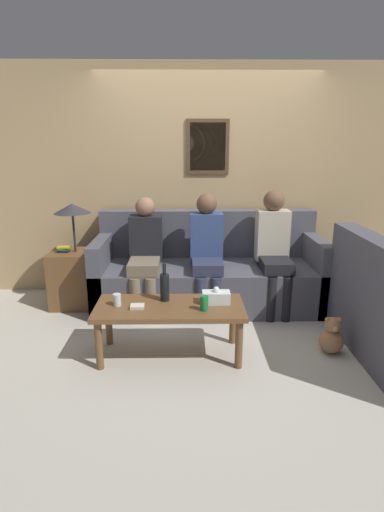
% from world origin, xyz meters
% --- Properties ---
extents(ground_plane, '(16.00, 16.00, 0.00)m').
position_xyz_m(ground_plane, '(0.00, 0.00, 0.00)').
color(ground_plane, beige).
extents(wall_back, '(9.00, 0.08, 2.60)m').
position_xyz_m(wall_back, '(0.00, 1.03, 1.30)').
color(wall_back, tan).
rests_on(wall_back, ground_plane).
extents(couch_main, '(2.44, 0.92, 1.01)m').
position_xyz_m(couch_main, '(0.00, 0.55, 0.34)').
color(couch_main, '#4C4C56').
rests_on(couch_main, ground_plane).
extents(coffee_table, '(1.23, 0.54, 0.45)m').
position_xyz_m(coffee_table, '(-0.39, -0.61, 0.39)').
color(coffee_table, brown).
rests_on(coffee_table, ground_plane).
extents(side_table_with_lamp, '(0.46, 0.44, 1.13)m').
position_xyz_m(side_table_with_lamp, '(-1.49, 0.50, 0.39)').
color(side_table_with_lamp, brown).
rests_on(side_table_with_lamp, ground_plane).
extents(wine_bottle, '(0.08, 0.08, 0.33)m').
position_xyz_m(wine_bottle, '(-0.43, -0.49, 0.58)').
color(wine_bottle, black).
rests_on(wine_bottle, coffee_table).
extents(drinking_glass, '(0.06, 0.06, 0.10)m').
position_xyz_m(drinking_glass, '(-0.82, -0.60, 0.50)').
color(drinking_glass, silver).
rests_on(drinking_glass, coffee_table).
extents(book_stack, '(0.11, 0.09, 0.03)m').
position_xyz_m(book_stack, '(-0.65, -0.66, 0.46)').
color(book_stack, beige).
rests_on(book_stack, coffee_table).
extents(soda_can, '(0.07, 0.07, 0.12)m').
position_xyz_m(soda_can, '(-0.11, -0.71, 0.51)').
color(soda_can, '#197A38').
rests_on(soda_can, coffee_table).
extents(tissue_box, '(0.23, 0.12, 0.15)m').
position_xyz_m(tissue_box, '(0.00, -0.56, 0.50)').
color(tissue_box, silver).
rests_on(tissue_box, coffee_table).
extents(person_left, '(0.34, 0.64, 1.20)m').
position_xyz_m(person_left, '(-0.68, 0.38, 0.66)').
color(person_left, '#756651').
rests_on(person_left, ground_plane).
extents(person_middle, '(0.34, 0.58, 1.24)m').
position_xyz_m(person_middle, '(-0.03, 0.35, 0.68)').
color(person_middle, '#2D334C').
rests_on(person_middle, ground_plane).
extents(person_right, '(0.34, 0.62, 1.27)m').
position_xyz_m(person_right, '(0.68, 0.40, 0.70)').
color(person_right, black).
rests_on(person_right, ground_plane).
extents(teddy_bear, '(0.21, 0.21, 0.33)m').
position_xyz_m(teddy_bear, '(0.99, -0.59, 0.14)').
color(teddy_bear, '#A87A51').
rests_on(teddy_bear, ground_plane).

